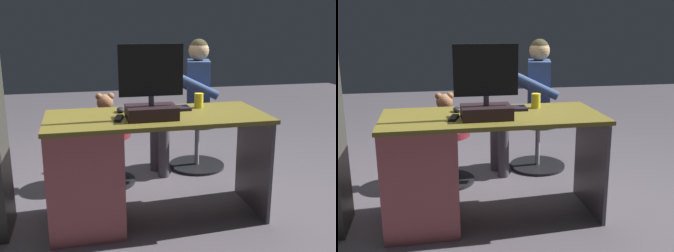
# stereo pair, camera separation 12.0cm
# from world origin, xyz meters

# --- Properties ---
(ground_plane) EXTENTS (10.00, 10.00, 0.00)m
(ground_plane) POSITION_xyz_m (0.00, 0.00, 0.00)
(ground_plane) COLOR #59525B
(desk) EXTENTS (1.49, 0.65, 0.75)m
(desk) POSITION_xyz_m (0.39, 0.42, 0.40)
(desk) COLOR brown
(desk) RESTS_ON ground_plane
(monitor) EXTENTS (0.41, 0.23, 0.48)m
(monitor) POSITION_xyz_m (0.05, 0.51, 0.89)
(monitor) COLOR black
(monitor) RESTS_ON desk
(keyboard) EXTENTS (0.42, 0.14, 0.02)m
(keyboard) POSITION_xyz_m (-0.05, 0.28, 0.76)
(keyboard) COLOR black
(keyboard) RESTS_ON desk
(computer_mouse) EXTENTS (0.06, 0.10, 0.04)m
(computer_mouse) POSITION_xyz_m (0.23, 0.28, 0.77)
(computer_mouse) COLOR #23212E
(computer_mouse) RESTS_ON desk
(cup) EXTENTS (0.07, 0.07, 0.11)m
(cup) POSITION_xyz_m (-0.34, 0.26, 0.80)
(cup) COLOR yellow
(cup) RESTS_ON desk
(tv_remote) EXTENTS (0.08, 0.16, 0.02)m
(tv_remote) POSITION_xyz_m (0.27, 0.50, 0.76)
(tv_remote) COLOR black
(tv_remote) RESTS_ON desk
(office_chair_teddy) EXTENTS (0.47, 0.47, 0.48)m
(office_chair_teddy) POSITION_xyz_m (0.30, -0.29, 0.29)
(office_chair_teddy) COLOR black
(office_chair_teddy) RESTS_ON ground_plane
(teddy_bear) EXTENTS (0.22, 0.22, 0.31)m
(teddy_bear) POSITION_xyz_m (0.30, -0.30, 0.62)
(teddy_bear) COLOR #986642
(teddy_bear) RESTS_ON office_chair_teddy
(visitor_chair) EXTENTS (0.53, 0.53, 0.48)m
(visitor_chair) POSITION_xyz_m (-0.57, -0.50, 0.27)
(visitor_chair) COLOR black
(visitor_chair) RESTS_ON ground_plane
(person) EXTENTS (0.59, 0.56, 1.21)m
(person) POSITION_xyz_m (-0.48, -0.48, 0.71)
(person) COLOR #354A7D
(person) RESTS_ON ground_plane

